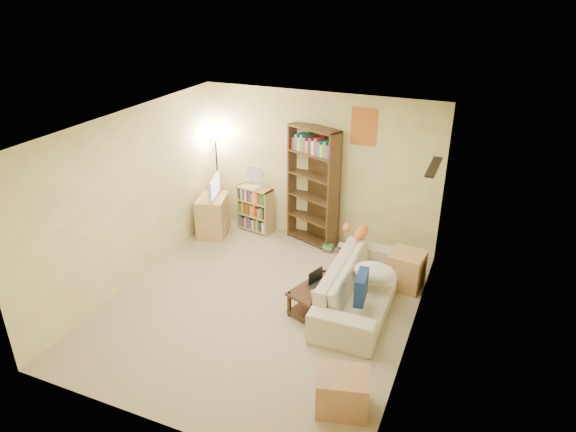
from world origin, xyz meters
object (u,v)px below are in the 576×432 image
at_px(mug, 314,294).
at_px(television, 211,187).
at_px(sofa, 361,286).
at_px(laptop, 322,285).
at_px(desk_fan, 256,176).
at_px(floor_lamp, 216,154).
at_px(side_table, 406,270).
at_px(tabby_cat, 359,231).
at_px(tall_bookshelf, 313,184).
at_px(end_cabinet, 343,392).
at_px(tv_stand, 213,215).
at_px(short_bookshelf, 255,209).
at_px(coffee_table, 318,296).

xyz_separation_m(mug, television, (-2.49, 1.69, 0.46)).
xyz_separation_m(sofa, mug, (-0.47, -0.58, 0.10)).
distance_m(laptop, desk_fan, 2.63).
xyz_separation_m(floor_lamp, side_table, (3.52, -0.80, -1.05)).
bearing_deg(laptop, desk_fan, 81.24).
height_order(laptop, floor_lamp, floor_lamp).
xyz_separation_m(laptop, floor_lamp, (-2.60, 1.80, 0.94)).
bearing_deg(tabby_cat, tall_bookshelf, 144.41).
bearing_deg(end_cabinet, side_table, 86.89).
distance_m(laptop, end_cabinet, 1.77).
distance_m(tv_stand, tall_bookshelf, 1.87).
height_order(sofa, television, television).
bearing_deg(side_table, television, 173.41).
relative_size(mug, tv_stand, 0.16).
bearing_deg(tabby_cat, end_cabinet, -77.23).
bearing_deg(tabby_cat, sofa, -70.71).
relative_size(mug, tall_bookshelf, 0.05).
bearing_deg(floor_lamp, desk_fan, -3.17).
xyz_separation_m(laptop, television, (-2.50, 1.40, 0.49)).
xyz_separation_m(sofa, short_bookshelf, (-2.34, 1.52, 0.10)).
bearing_deg(floor_lamp, tabby_cat, -14.27).
height_order(mug, end_cabinet, mug).
distance_m(sofa, tv_stand, 3.16).
distance_m(desk_fan, side_table, 2.96).
bearing_deg(tv_stand, sofa, -36.76).
bearing_deg(side_table, desk_fan, 164.67).
distance_m(tabby_cat, mug, 1.43).
xyz_separation_m(laptop, mug, (-0.01, -0.29, 0.04)).
relative_size(short_bookshelf, floor_lamp, 0.49).
xyz_separation_m(coffee_table, television, (-2.45, 1.44, 0.65)).
relative_size(laptop, end_cabinet, 0.79).
height_order(mug, tall_bookshelf, tall_bookshelf).
xyz_separation_m(tv_stand, television, (0.00, 0.00, 0.53)).
bearing_deg(short_bookshelf, tall_bookshelf, 11.01).
bearing_deg(tall_bookshelf, end_cabinet, -43.69).
xyz_separation_m(tabby_cat, desk_fan, (-2.01, 0.66, 0.34)).
bearing_deg(television, short_bookshelf, -73.14).
relative_size(sofa, side_table, 3.94).
height_order(laptop, side_table, side_table).
distance_m(coffee_table, floor_lamp, 3.33).
bearing_deg(mug, side_table, 54.40).
bearing_deg(tv_stand, desk_fan, 12.31).
distance_m(short_bookshelf, end_cabinet, 4.31).
relative_size(coffee_table, short_bookshelf, 1.14).
distance_m(short_bookshelf, side_table, 2.91).
bearing_deg(short_bookshelf, side_table, -4.89).
bearing_deg(laptop, sofa, -23.06).
bearing_deg(tabby_cat, tv_stand, 173.53).
distance_m(television, short_bookshelf, 0.87).
height_order(tabby_cat, floor_lamp, floor_lamp).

